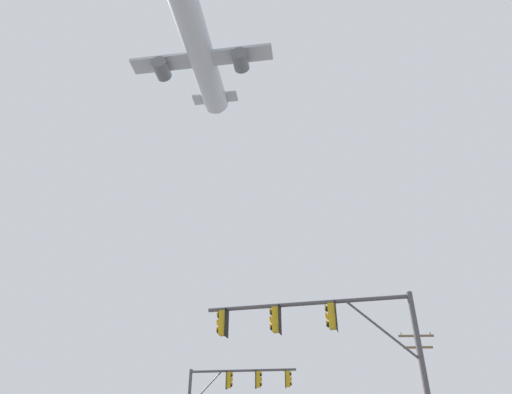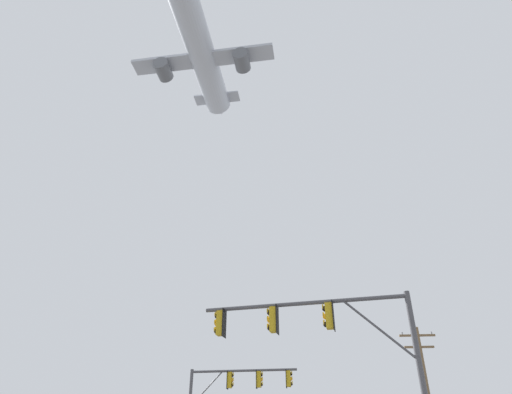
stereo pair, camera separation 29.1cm
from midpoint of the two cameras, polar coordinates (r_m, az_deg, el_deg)
name	(u,v)px [view 2 (the right image)]	position (r m, az deg, el deg)	size (l,w,h in m)	color
signal_pole_near	(327,338)	(16.26, 9.70, -17.62)	(7.42, 1.54, 6.54)	#4C4C51
signal_pole_far	(232,392)	(29.03, -2.78, -24.04)	(6.66, 0.82, 6.17)	#4C4C51
airplane	(202,54)	(58.43, -6.95, 17.99)	(18.23, 23.59, 6.43)	#B7BCC6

